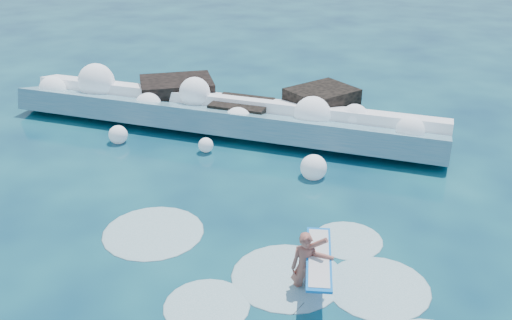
# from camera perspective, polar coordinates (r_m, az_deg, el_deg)

# --- Properties ---
(ground) EXTENTS (200.00, 200.00, 0.00)m
(ground) POSITION_cam_1_polar(r_m,az_deg,el_deg) (15.24, -7.83, -6.38)
(ground) COLOR #082542
(ground) RESTS_ON ground
(breaking_wave) EXTENTS (15.95, 2.58, 1.37)m
(breaking_wave) POSITION_cam_1_polar(r_m,az_deg,el_deg) (20.91, -3.35, 4.43)
(breaking_wave) COLOR teal
(breaking_wave) RESTS_ON ground
(rock_cluster) EXTENTS (8.82, 3.48, 1.60)m
(rock_cluster) POSITION_cam_1_polar(r_m,az_deg,el_deg) (21.83, -1.66, 5.48)
(rock_cluster) COLOR black
(rock_cluster) RESTS_ON ground
(surfer_with_board) EXTENTS (1.14, 2.90, 1.70)m
(surfer_with_board) POSITION_cam_1_polar(r_m,az_deg,el_deg) (12.57, 5.24, -10.47)
(surfer_with_board) COLOR #A35A4C
(surfer_with_board) RESTS_ON ground
(wave_spray) EXTENTS (14.74, 4.21, 1.97)m
(wave_spray) POSITION_cam_1_polar(r_m,az_deg,el_deg) (20.86, -5.36, 5.52)
(wave_spray) COLOR white
(wave_spray) RESTS_ON ground
(surf_foam) EXTENTS (9.25, 5.27, 0.13)m
(surf_foam) POSITION_cam_1_polar(r_m,az_deg,el_deg) (13.45, 1.76, -10.97)
(surf_foam) COLOR silver
(surf_foam) RESTS_ON ground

